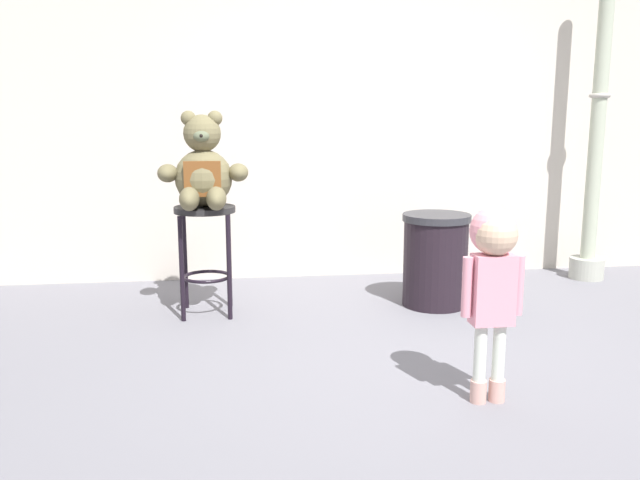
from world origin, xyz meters
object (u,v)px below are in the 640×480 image
bar_stool_with_teddy (206,237)px  teddy_bear (203,172)px  child_walking (493,263)px  trash_bin (435,260)px  lamppost (595,157)px

bar_stool_with_teddy → teddy_bear: (-0.00, -0.03, 0.45)m
child_walking → trash_bin: child_walking is taller
trash_bin → child_walking: bearing=-98.2°
bar_stool_with_teddy → lamppost: lamppost is taller
lamppost → teddy_bear: bearing=-168.6°
bar_stool_with_teddy → child_walking: 2.18m
lamppost → child_walking: bearing=-128.1°
bar_stool_with_teddy → trash_bin: bearing=-0.2°
teddy_bear → lamppost: (3.19, 0.64, 0.03)m
teddy_bear → trash_bin: bearing=0.9°
child_walking → lamppost: 2.90m
bar_stool_with_teddy → teddy_bear: teddy_bear is taller
bar_stool_with_teddy → lamppost: (3.19, 0.61, 0.49)m
bar_stool_with_teddy → teddy_bear: size_ratio=1.18×
teddy_bear → child_walking: teddy_bear is taller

